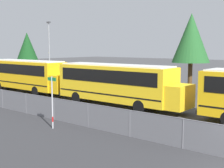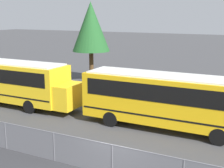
{
  "view_description": "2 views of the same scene",
  "coord_description": "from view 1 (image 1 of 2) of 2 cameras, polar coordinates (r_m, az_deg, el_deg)",
  "views": [
    {
      "loc": [
        3.37,
        -12.95,
        4.72
      ],
      "look_at": [
        -11.67,
        5.24,
        1.9
      ],
      "focal_mm": 50.0,
      "sensor_mm": 36.0,
      "label": 1
    },
    {
      "loc": [
        5.51,
        -10.98,
        6.81
      ],
      "look_at": [
        -3.25,
        6.46,
        2.43
      ],
      "focal_mm": 50.0,
      "sensor_mm": 36.0,
      "label": 2
    }
  ],
  "objects": [
    {
      "name": "school_bus_2",
      "position": [
        24.77,
        0.91,
        0.43
      ],
      "size": [
        11.66,
        2.52,
        3.33
      ],
      "color": "yellow",
      "rests_on": "ground_plane"
    },
    {
      "name": "school_bus_1",
      "position": [
        33.73,
        -15.3,
        1.89
      ],
      "size": [
        11.66,
        2.52,
        3.33
      ],
      "color": "yellow",
      "rests_on": "ground_plane"
    },
    {
      "name": "tree_3",
      "position": [
        32.36,
        14.27,
        8.1
      ],
      "size": [
        3.77,
        3.77,
        8.05
      ],
      "color": "#51381E",
      "rests_on": "ground_plane"
    },
    {
      "name": "tree_1",
      "position": [
        55.25,
        -15.25,
        6.44
      ],
      "size": [
        3.89,
        3.89,
        7.14
      ],
      "color": "#51381E",
      "rests_on": "ground_plane"
    },
    {
      "name": "street_sign",
      "position": [
        18.28,
        -10.87,
        -3.11
      ],
      "size": [
        0.7,
        0.09,
        3.04
      ],
      "color": "#B7B7BC",
      "rests_on": "ground_plane"
    },
    {
      "name": "light_pole",
      "position": [
        43.32,
        -11.41,
        6.29
      ],
      "size": [
        0.6,
        0.24,
        8.09
      ],
      "color": "gray",
      "rests_on": "ground_plane"
    }
  ]
}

